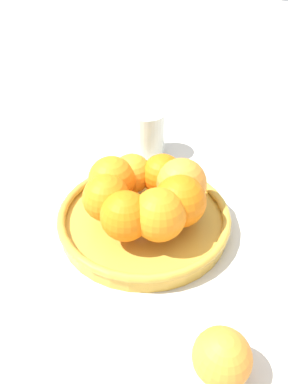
{
  "coord_description": "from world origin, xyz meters",
  "views": [
    {
      "loc": [
        0.25,
        -0.4,
        0.44
      ],
      "look_at": [
        0.0,
        0.0,
        0.07
      ],
      "focal_mm": 35.0,
      "sensor_mm": 36.0,
      "label": 1
    }
  ],
  "objects": [
    {
      "name": "drinking_glass",
      "position": [
        -0.12,
        0.2,
        0.05
      ],
      "size": [
        0.08,
        0.08,
        0.1
      ],
      "primitive_type": "cylinder",
      "color": "silver",
      "rests_on": "ground_plane"
    },
    {
      "name": "ground_plane",
      "position": [
        0.0,
        0.0,
        0.0
      ],
      "size": [
        4.0,
        4.0,
        0.0
      ],
      "primitive_type": "plane",
      "color": "beige"
    },
    {
      "name": "orange_pile",
      "position": [
        0.01,
        0.0,
        0.07
      ],
      "size": [
        0.21,
        0.2,
        0.08
      ],
      "color": "orange",
      "rests_on": "fruit_bowl"
    },
    {
      "name": "fruit_bowl",
      "position": [
        0.0,
        0.0,
        0.02
      ],
      "size": [
        0.29,
        0.29,
        0.03
      ],
      "color": "gold",
      "rests_on": "ground_plane"
    },
    {
      "name": "stray_orange",
      "position": [
        0.21,
        -0.17,
        0.03
      ],
      "size": [
        0.07,
        0.07,
        0.07
      ],
      "primitive_type": "sphere",
      "color": "orange",
      "rests_on": "ground_plane"
    }
  ]
}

